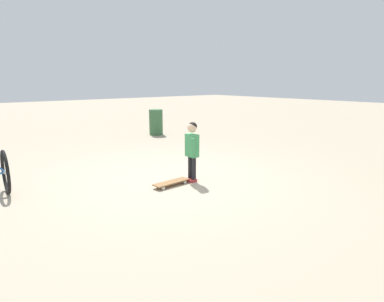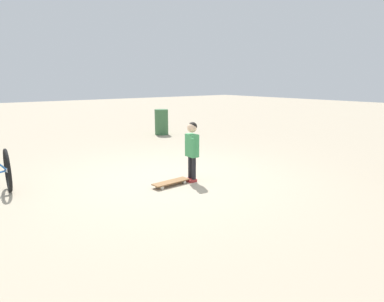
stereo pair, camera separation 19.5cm
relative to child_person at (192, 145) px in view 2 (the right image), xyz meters
The scene contains 4 objects.
ground_plane 0.81m from the child_person, 31.14° to the left, with size 50.00×50.00×0.00m, color tan.
child_person is the anchor object (origin of this frame).
skateboard 0.74m from the child_person, 87.61° to the left, with size 0.23×0.69×0.07m.
trash_bin 5.29m from the child_person, 26.75° to the right, with size 0.44×0.44×0.83m, color #38663D.
Camera 2 is at (-4.89, 3.23, 1.77)m, focal length 30.96 mm.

